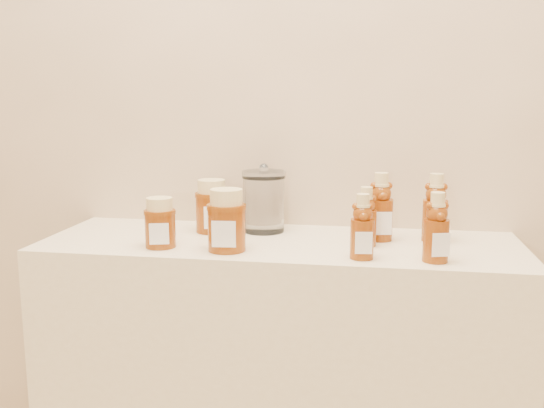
% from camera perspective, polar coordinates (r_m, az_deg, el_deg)
% --- Properties ---
extents(wall_back, '(3.50, 0.02, 2.70)m').
position_cam_1_polar(wall_back, '(1.69, 1.87, 13.17)').
color(wall_back, tan).
rests_on(wall_back, ground).
extents(display_table, '(1.20, 0.40, 0.90)m').
position_cam_1_polar(display_table, '(1.70, 0.72, -18.43)').
color(display_table, beige).
rests_on(display_table, ground).
extents(bear_bottle_back_left, '(0.06, 0.06, 0.16)m').
position_cam_1_polar(bear_bottle_back_left, '(1.49, 8.84, -0.81)').
color(bear_bottle_back_left, '#682A08').
rests_on(bear_bottle_back_left, display_table).
extents(bear_bottle_back_mid, '(0.08, 0.08, 0.20)m').
position_cam_1_polar(bear_bottle_back_mid, '(1.55, 10.20, 0.17)').
color(bear_bottle_back_mid, '#682A08').
rests_on(bear_bottle_back_mid, display_table).
extents(bear_bottle_back_right, '(0.07, 0.07, 0.19)m').
position_cam_1_polar(bear_bottle_back_right, '(1.57, 15.13, 0.08)').
color(bear_bottle_back_right, '#682A08').
rests_on(bear_bottle_back_right, display_table).
extents(bear_bottle_front_left, '(0.07, 0.07, 0.17)m').
position_cam_1_polar(bear_bottle_front_left, '(1.37, 8.50, -1.71)').
color(bear_bottle_front_left, '#682A08').
rests_on(bear_bottle_front_left, display_table).
extents(bear_bottle_front_right, '(0.08, 0.08, 0.18)m').
position_cam_1_polar(bear_bottle_front_right, '(1.38, 15.24, -1.71)').
color(bear_bottle_front_right, '#682A08').
rests_on(bear_bottle_front_right, display_table).
extents(honey_jar_left, '(0.10, 0.10, 0.12)m').
position_cam_1_polar(honey_jar_left, '(1.48, -10.49, -1.72)').
color(honey_jar_left, '#682A08').
rests_on(honey_jar_left, display_table).
extents(honey_jar_back, '(0.12, 0.12, 0.14)m').
position_cam_1_polar(honey_jar_back, '(1.63, -5.69, -0.18)').
color(honey_jar_back, '#682A08').
rests_on(honey_jar_back, display_table).
extents(honey_jar_front, '(0.10, 0.10, 0.15)m').
position_cam_1_polar(honey_jar_front, '(1.43, -4.30, -1.51)').
color(honey_jar_front, '#682A08').
rests_on(honey_jar_front, display_table).
extents(glass_canister, '(0.13, 0.13, 0.18)m').
position_cam_1_polar(glass_canister, '(1.62, -0.77, 0.50)').
color(glass_canister, white).
rests_on(glass_canister, display_table).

